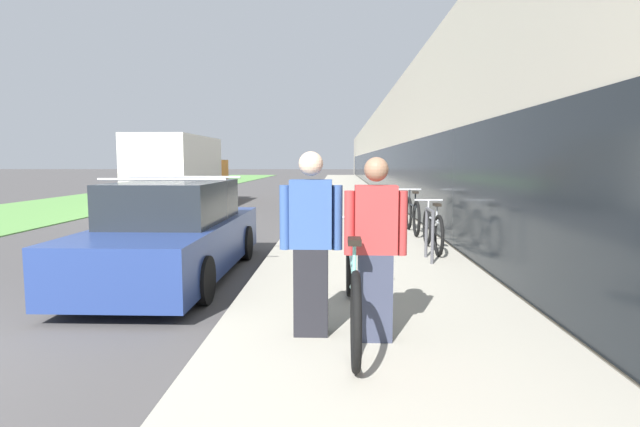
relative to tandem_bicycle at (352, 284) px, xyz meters
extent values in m
cube|color=#A39E8E|center=(0.33, 19.80, -0.48)|extent=(3.32, 70.00, 0.15)
cube|color=beige|center=(7.04, 27.80, 1.78)|extent=(10.00, 70.00, 4.67)
cube|color=#1E2328|center=(2.08, 27.80, 0.69)|extent=(0.10, 63.00, 2.20)
cube|color=#5B9347|center=(-10.79, 23.80, -0.54)|extent=(5.76, 70.00, 0.03)
torus|color=black|center=(0.00, 1.08, -0.02)|extent=(0.06, 0.77, 0.77)
torus|color=black|center=(0.00, -1.05, -0.02)|extent=(0.06, 0.77, 0.77)
cylinder|color=#7AD1C6|center=(0.00, 0.01, 0.21)|extent=(0.04, 1.81, 0.04)
cylinder|color=#7AD1C6|center=(0.00, -0.42, 0.10)|extent=(0.04, 1.08, 0.35)
cylinder|color=#7AD1C6|center=(0.00, -0.67, 0.37)|extent=(0.03, 0.03, 0.32)
cube|color=black|center=(0.00, -0.67, 0.53)|extent=(0.11, 0.22, 0.05)
cylinder|color=#7AD1C6|center=(0.00, 0.91, 0.38)|extent=(0.03, 0.03, 0.34)
cylinder|color=silver|center=(0.00, 0.91, 0.55)|extent=(0.52, 0.03, 0.03)
cube|color=#33384C|center=(0.20, -0.37, -0.02)|extent=(0.30, 0.22, 0.78)
cube|color=#B23333|center=(0.20, -0.37, 0.67)|extent=(0.37, 0.22, 0.60)
cylinder|color=#B23333|center=(-0.03, -0.37, 0.64)|extent=(0.09, 0.09, 0.57)
cylinder|color=#B23333|center=(0.43, -0.37, 0.64)|extent=(0.09, 0.09, 0.57)
sphere|color=#936B51|center=(0.20, -0.37, 1.11)|extent=(0.21, 0.21, 0.21)
cube|color=black|center=(-0.38, -0.25, 0.00)|extent=(0.31, 0.22, 0.81)
cube|color=#33518E|center=(-0.38, -0.25, 0.71)|extent=(0.38, 0.22, 0.62)
cylinder|color=#33518E|center=(-0.62, -0.25, 0.68)|extent=(0.10, 0.10, 0.59)
cylinder|color=#33518E|center=(-0.14, -0.25, 0.68)|extent=(0.10, 0.10, 0.59)
sphere|color=beige|center=(-0.38, -0.25, 1.16)|extent=(0.22, 0.22, 0.22)
cylinder|color=#4C4C51|center=(1.34, 2.97, 0.00)|extent=(0.05, 0.05, 0.82)
cylinder|color=#4C4C51|center=(1.34, 3.52, 0.00)|extent=(0.05, 0.05, 0.82)
cylinder|color=#4C4C51|center=(1.34, 3.25, 0.41)|extent=(0.05, 0.55, 0.05)
torus|color=black|center=(1.56, 4.70, -0.06)|extent=(0.06, 0.71, 0.71)
torus|color=black|center=(1.56, 3.62, -0.06)|extent=(0.06, 0.71, 0.71)
cylinder|color=#B7BCC1|center=(1.56, 4.16, 0.16)|extent=(0.04, 0.92, 0.04)
cylinder|color=#B7BCC1|center=(1.56, 3.94, 0.06)|extent=(0.04, 0.56, 0.32)
cylinder|color=#B7BCC1|center=(1.56, 3.81, 0.30)|extent=(0.03, 0.03, 0.29)
cube|color=black|center=(1.56, 3.81, 0.45)|extent=(0.11, 0.22, 0.05)
cylinder|color=#B7BCC1|center=(1.56, 4.61, 0.31)|extent=(0.03, 0.03, 0.31)
cylinder|color=silver|center=(1.56, 4.61, 0.46)|extent=(0.52, 0.03, 0.03)
torus|color=black|center=(1.54, 6.98, -0.03)|extent=(0.06, 0.77, 0.77)
torus|color=black|center=(1.54, 5.83, -0.03)|extent=(0.06, 0.77, 0.77)
cylinder|color=black|center=(1.54, 6.41, 0.21)|extent=(0.04, 0.98, 0.04)
cylinder|color=black|center=(1.54, 6.18, 0.10)|extent=(0.04, 0.59, 0.35)
cylinder|color=black|center=(1.54, 6.04, 0.36)|extent=(0.03, 0.03, 0.32)
cube|color=black|center=(1.54, 6.04, 0.52)|extent=(0.11, 0.22, 0.05)
cylinder|color=black|center=(1.54, 6.89, 0.37)|extent=(0.03, 0.03, 0.33)
cylinder|color=silver|center=(1.54, 6.89, 0.54)|extent=(0.52, 0.03, 0.03)
cube|color=navy|center=(-2.56, 2.56, -0.06)|extent=(1.66, 4.67, 0.70)
cube|color=#1E2328|center=(-2.56, 2.56, 0.59)|extent=(1.43, 2.34, 0.59)
cylinder|color=silver|center=(-2.56, 3.07, 0.94)|extent=(1.78, 0.04, 0.04)
cylinder|color=silver|center=(-2.56, 2.05, 0.94)|extent=(1.78, 0.04, 0.04)
cylinder|color=black|center=(-3.33, 3.96, -0.26)|extent=(0.22, 0.60, 0.60)
cylinder|color=black|center=(-1.80, 3.96, -0.26)|extent=(0.22, 0.60, 0.60)
cylinder|color=black|center=(-3.33, 1.16, -0.26)|extent=(0.22, 0.60, 0.60)
cylinder|color=black|center=(-1.80, 1.16, -0.26)|extent=(0.22, 0.60, 0.60)
cube|color=orange|center=(-6.13, 17.13, 0.47)|extent=(1.98, 1.73, 1.58)
cube|color=silver|center=(-6.13, 13.67, 0.89)|extent=(2.16, 5.19, 2.44)
cylinder|color=black|center=(-7.11, 16.68, -0.14)|extent=(0.28, 0.84, 0.84)
cylinder|color=black|center=(-5.15, 16.68, -0.14)|extent=(0.28, 0.84, 0.84)
cylinder|color=black|center=(-7.11, 12.63, -0.14)|extent=(0.28, 0.84, 0.84)
cylinder|color=black|center=(-5.15, 12.63, -0.14)|extent=(0.28, 0.84, 0.84)
camera|label=1|loc=(-0.14, -4.73, 1.18)|focal=28.00mm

